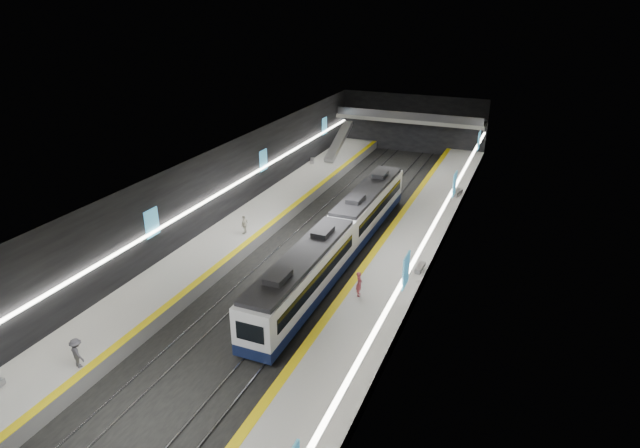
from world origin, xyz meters
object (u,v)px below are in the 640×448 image
at_px(bench_right_far, 458,193).
at_px(passenger_left_a, 244,225).
at_px(train, 340,236).
at_px(bench_left_far, 312,161).
at_px(passenger_right_a, 359,284).
at_px(passenger_left_b, 77,353).
at_px(escalator, 339,141).
at_px(bench_right_near, 420,268).

bearing_deg(bench_right_far, passenger_left_a, -122.22).
distance_m(train, bench_left_far, 25.04).
relative_size(bench_left_far, bench_right_far, 0.86).
height_order(bench_right_far, passenger_right_a, passenger_right_a).
xyz_separation_m(train, bench_left_far, (-12.00, 21.95, -1.00)).
bearing_deg(bench_right_far, passenger_left_b, -102.24).
xyz_separation_m(train, escalator, (-10.00, 26.06, 0.70)).
bearing_deg(passenger_left_a, passenger_left_b, 0.05).
bearing_deg(bench_left_far, escalator, 43.06).
relative_size(train, bench_right_near, 18.47).
bearing_deg(passenger_right_a, bench_left_far, 13.07).
xyz_separation_m(bench_right_far, passenger_left_a, (-15.79, -17.28, 0.64)).
distance_m(bench_left_far, bench_right_far, 19.55).
relative_size(bench_left_far, passenger_right_a, 0.89).
bearing_deg(passenger_right_a, escalator, 6.97).
relative_size(bench_right_far, passenger_left_a, 1.09).
height_order(bench_left_far, passenger_right_a, passenger_right_a).
bearing_deg(passenger_right_a, train, 14.83).
bearing_deg(escalator, bench_left_far, -115.96).
bearing_deg(escalator, passenger_left_b, -87.97).
bearing_deg(passenger_left_b, bench_right_far, -92.70).
bearing_deg(passenger_left_b, bench_left_far, -65.31).
relative_size(bench_right_far, passenger_left_b, 1.02).
height_order(bench_right_far, passenger_left_a, passenger_left_a).
bearing_deg(bench_left_far, train, -82.31).
height_order(bench_left_far, passenger_left_b, passenger_left_b).
bearing_deg(bench_right_far, train, -101.93).
height_order(escalator, bench_right_near, escalator).
bearing_deg(train, passenger_left_b, -112.71).
xyz_separation_m(escalator, passenger_left_b, (1.64, -46.05, -0.98)).
bearing_deg(escalator, train, -69.00).
distance_m(bench_left_far, passenger_left_b, 42.10).
xyz_separation_m(bench_left_far, passenger_right_a, (15.85, -28.37, 0.72)).
bearing_deg(train, passenger_left_a, -178.05).
xyz_separation_m(bench_right_near, passenger_left_a, (-15.89, 0.74, 0.67)).
height_order(escalator, bench_right_far, escalator).
xyz_separation_m(bench_right_far, passenger_left_b, (-15.27, -36.96, 0.69)).
relative_size(passenger_left_a, passenger_left_b, 0.94).
xyz_separation_m(train, passenger_left_b, (-8.36, -19.99, -0.27)).
xyz_separation_m(train, passenger_left_a, (-8.89, -0.30, -0.32)).
height_order(passenger_left_a, passenger_left_b, passenger_left_b).
bearing_deg(bench_right_near, train, 174.58).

